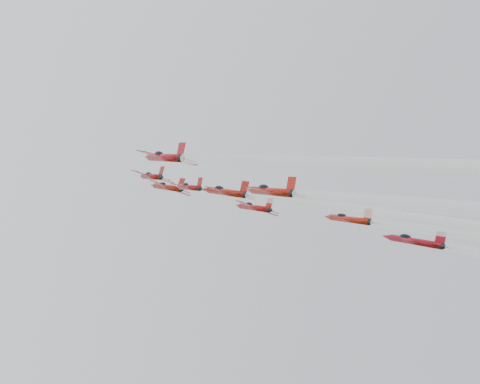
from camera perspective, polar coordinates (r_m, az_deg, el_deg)
jet_lead at (r=146.64m, az=-6.26°, el=0.43°), size 10.64×14.08×7.43m
jet_row2_left at (r=130.56m, az=-7.61°, el=1.34°), size 9.19×12.16×6.41m
jet_row2_center at (r=131.07m, az=-4.39°, el=0.42°), size 9.08×12.02×6.34m
jet_row2_right at (r=137.60m, az=1.16°, el=-1.31°), size 10.45×13.82×7.29m
jet_center at (r=82.22m, az=18.10°, el=-2.39°), size 10.49×103.57×49.19m
jet_rear_farleft at (r=57.55m, az=14.57°, el=1.76°), size 9.35×92.29×43.84m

